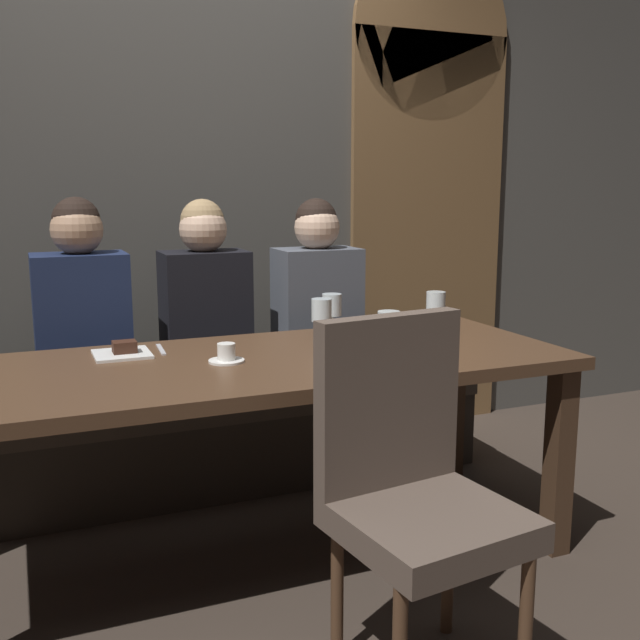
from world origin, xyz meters
The scene contains 16 objects.
ground centered at (0.00, 0.00, 0.00)m, with size 9.00×9.00×0.00m, color #382D26.
back_wall_tiled centered at (0.00, 1.22, 1.50)m, with size 6.00×0.12×3.00m, color #4C4944.
arched_door centered at (1.35, 1.15, 1.36)m, with size 0.90×0.05×2.55m.
dining_table centered at (0.00, 0.00, 0.65)m, with size 2.20×0.84×0.74m.
banquette_bench centered at (0.00, 0.70, 0.23)m, with size 2.50×0.44×0.45m.
chair_near_side centered at (0.21, -0.72, 0.56)m, with size 0.49×0.49×0.98m.
diner_redhead centered at (-0.49, 0.67, 0.84)m, with size 0.36×0.24×0.83m.
diner_bearded centered at (0.02, 0.73, 0.84)m, with size 0.36×0.24×0.81m.
diner_far_end centered at (0.51, 0.68, 0.84)m, with size 0.36×0.24×0.81m.
wine_glass_far_left centered at (0.32, 0.17, 0.86)m, with size 0.08×0.08×0.16m.
wine_glass_end_left centered at (0.41, 0.27, 0.86)m, with size 0.08×0.08×0.16m.
wine_glass_near_left centered at (0.43, -0.17, 0.86)m, with size 0.08×0.08×0.16m.
wine_glass_center_front centered at (0.81, 0.16, 0.86)m, with size 0.08×0.08×0.16m.
espresso_cup centered at (-0.09, -0.01, 0.77)m, with size 0.12×0.12×0.06m.
dessert_plate centered at (-0.40, 0.23, 0.75)m, with size 0.19×0.19×0.05m.
fork_on_table centered at (-0.26, 0.26, 0.74)m, with size 0.02×0.17×0.01m, color silver.
Camera 1 is at (-0.72, -2.34, 1.33)m, focal length 41.50 mm.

